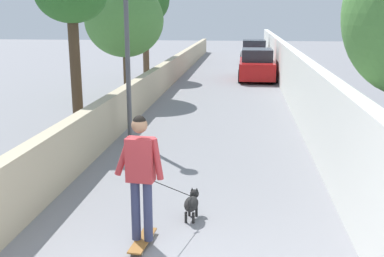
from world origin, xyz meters
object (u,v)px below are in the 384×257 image
object	(u,v)px
tree_left_distant	(145,1)
lamp_post	(127,29)
skateboard	(143,240)
person_skateboarder	(141,168)
car_near	(257,65)
dog	(192,203)
tree_left_mid	(124,20)
car_far	(254,52)

from	to	relation	value
tree_left_distant	lamp_post	bearing A→B (deg)	-170.09
skateboard	person_skateboarder	size ratio (longest dim) A/B	0.45
lamp_post	car_near	size ratio (longest dim) A/B	1.04
person_skateboarder	dog	world-z (taller)	person_skateboarder
tree_left_distant	dog	world-z (taller)	tree_left_distant
car_near	tree_left_mid	bearing A→B (deg)	138.05
lamp_post	tree_left_distant	bearing A→B (deg)	9.91
tree_left_mid	dog	xyz separation A→B (m)	(-10.89, -3.83, -2.74)
tree_left_mid	skateboard	xyz separation A→B (m)	(-11.84, -3.23, -2.94)
person_skateboarder	tree_left_mid	bearing A→B (deg)	15.25
person_skateboarder	dog	bearing A→B (deg)	-32.17
tree_left_mid	car_near	distance (m)	8.17
tree_left_distant	person_skateboarder	world-z (taller)	tree_left_distant
person_skateboarder	dog	distance (m)	1.43
person_skateboarder	car_near	xyz separation A→B (m)	(17.67, -2.02, -0.44)
tree_left_mid	tree_left_distant	world-z (taller)	tree_left_distant
lamp_post	person_skateboarder	world-z (taller)	lamp_post
lamp_post	skateboard	world-z (taller)	lamp_post
skateboard	person_skateboarder	xyz separation A→B (m)	(-0.00, -0.00, 1.09)
skateboard	car_near	bearing A→B (deg)	-6.50
tree_left_distant	dog	distance (m)	17.79
tree_left_mid	skateboard	bearing A→B (deg)	-164.75
lamp_post	tree_left_mid	bearing A→B (deg)	14.99
car_near	dog	bearing A→B (deg)	175.16
tree_left_distant	car_far	distance (m)	10.51
skateboard	car_far	xyz separation A→B (m)	(26.08, -2.02, 0.65)
skateboard	car_far	world-z (taller)	car_far
lamp_post	skateboard	distance (m)	6.38
dog	car_near	xyz separation A→B (m)	(16.72, -1.41, 0.44)
skateboard	car_near	size ratio (longest dim) A/B	0.20
tree_left_distant	car_far	xyz separation A→B (m)	(8.24, -5.70, -3.18)
person_skateboarder	car_near	world-z (taller)	person_skateboarder
tree_left_distant	dog	size ratio (longest dim) A/B	4.08
tree_left_mid	dog	size ratio (longest dim) A/B	3.51
tree_left_distant	lamp_post	size ratio (longest dim) A/B	1.24
car_far	tree_left_distant	bearing A→B (deg)	145.29
tree_left_mid	person_skateboarder	distance (m)	12.41
dog	tree_left_distant	bearing A→B (deg)	14.25
person_skateboarder	lamp_post	bearing A→B (deg)	15.55
tree_left_distant	skateboard	world-z (taller)	tree_left_distant
tree_left_distant	skateboard	bearing A→B (deg)	-168.32
tree_left_mid	lamp_post	bearing A→B (deg)	-165.01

